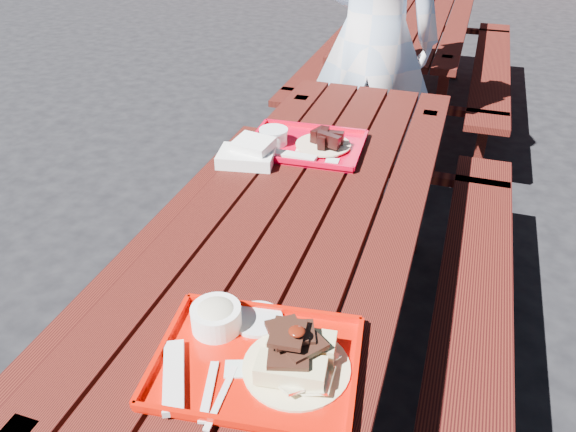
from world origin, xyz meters
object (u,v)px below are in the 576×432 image
at_px(picnic_table_far, 413,41).
at_px(picnic_table_near, 302,258).
at_px(near_tray, 259,348).
at_px(far_tray, 304,143).
at_px(person, 373,38).

bearing_deg(picnic_table_far, picnic_table_near, -90.00).
distance_m(picnic_table_far, near_tray, 3.44).
height_order(picnic_table_near, near_tray, near_tray).
height_order(far_tray, person, person).
xyz_separation_m(picnic_table_far, near_tray, (0.09, -3.44, 0.22)).
relative_size(picnic_table_near, person, 1.30).
bearing_deg(far_tray, person, 86.30).
bearing_deg(near_tray, person, 94.30).
height_order(picnic_table_near, person, person).
xyz_separation_m(picnic_table_near, person, (-0.06, 1.44, 0.36)).
relative_size(picnic_table_far, person, 1.30).
xyz_separation_m(near_tray, person, (-0.16, 2.07, 0.14)).
bearing_deg(near_tray, picnic_table_far, 91.52).
bearing_deg(picnic_table_far, near_tray, -88.48).
xyz_separation_m(far_tray, person, (0.06, 1.00, 0.15)).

